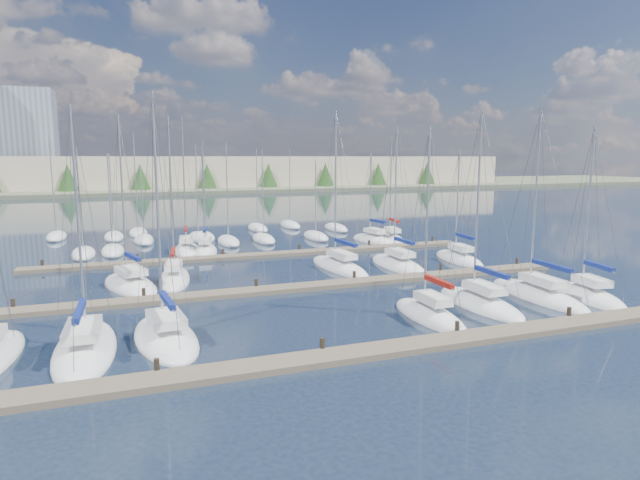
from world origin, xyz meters
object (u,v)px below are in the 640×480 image
object	(u,v)px
sailboat_d	(429,315)
sailboat_f	(537,295)
sailboat_n	(187,249)
sailboat_k	(339,267)
sailboat_r	(391,239)
sailboat_h	(130,285)
sailboat_b	(85,349)
sailboat_l	(398,265)
sailboat_m	(459,259)
sailboat_q	(373,240)
sailboat_i	(174,278)
sailboat_g	(587,296)
sailboat_e	(480,303)
sailboat_c	(166,337)
sailboat_o	(206,251)

from	to	relation	value
sailboat_d	sailboat_f	bearing A→B (deg)	10.54
sailboat_d	sailboat_n	xyz separation A→B (m)	(-11.29, 29.40, 0.01)
sailboat_k	sailboat_r	distance (m)	17.58
sailboat_d	sailboat_h	size ratio (longest dim) A/B	0.91
sailboat_b	sailboat_l	bearing A→B (deg)	30.04
sailboat_m	sailboat_q	xyz separation A→B (m)	(-2.55, 13.50, -0.00)
sailboat_f	sailboat_q	distance (m)	26.83
sailboat_m	sailboat_i	size ratio (longest dim) A/B	0.82
sailboat_b	sailboat_r	xyz separation A→B (m)	(32.02, 27.39, 0.02)
sailboat_l	sailboat_q	distance (m)	14.50
sailboat_g	sailboat_f	bearing A→B (deg)	166.29
sailboat_m	sailboat_e	xyz separation A→B (m)	(-7.91, -13.75, 0.00)
sailboat_l	sailboat_f	size ratio (longest dim) A/B	0.97
sailboat_h	sailboat_d	bearing A→B (deg)	-56.76
sailboat_i	sailboat_k	size ratio (longest dim) A/B	0.95
sailboat_h	sailboat_n	bearing A→B (deg)	52.17
sailboat_b	sailboat_m	bearing A→B (deg)	25.33
sailboat_e	sailboat_c	size ratio (longest dim) A/B	0.97
sailboat_o	sailboat_e	xyz separation A→B (m)	(14.19, -26.52, -0.02)
sailboat_i	sailboat_f	size ratio (longest dim) A/B	1.00
sailboat_n	sailboat_e	xyz separation A→B (m)	(15.94, -28.17, -0.02)
sailboat_r	sailboat_o	bearing A→B (deg)	-168.43
sailboat_d	sailboat_r	bearing A→B (deg)	67.39
sailboat_i	sailboat_o	world-z (taller)	sailboat_i
sailboat_d	sailboat_n	world-z (taller)	sailboat_n
sailboat_g	sailboat_r	distance (m)	28.28
sailboat_b	sailboat_q	xyz separation A→B (m)	(29.58, 27.41, 0.00)
sailboat_m	sailboat_i	bearing A→B (deg)	-176.25
sailboat_g	sailboat_e	size ratio (longest dim) A/B	0.93
sailboat_h	sailboat_o	bearing A→B (deg)	43.53
sailboat_b	sailboat_h	size ratio (longest dim) A/B	0.96
sailboat_l	sailboat_f	world-z (taller)	sailboat_f
sailboat_m	sailboat_k	bearing A→B (deg)	-177.38
sailboat_m	sailboat_d	bearing A→B (deg)	-124.21
sailboat_k	sailboat_r	world-z (taller)	sailboat_k
sailboat_b	sailboat_o	world-z (taller)	sailboat_b
sailboat_i	sailboat_o	xyz separation A→B (m)	(4.24, 11.85, 0.00)
sailboat_o	sailboat_f	distance (m)	32.53
sailboat_i	sailboat_o	bearing A→B (deg)	77.50
sailboat_m	sailboat_e	size ratio (longest dim) A/B	0.83
sailboat_i	sailboat_e	distance (m)	23.56
sailboat_k	sailboat_b	bearing A→B (deg)	-148.04
sailboat_m	sailboat_f	xyz separation A→B (m)	(-2.68, -13.33, 0.00)
sailboat_h	sailboat_m	bearing A→B (deg)	-15.63
sailboat_i	sailboat_b	size ratio (longest dim) A/B	1.05
sailboat_i	sailboat_k	world-z (taller)	sailboat_k
sailboat_o	sailboat_l	world-z (taller)	sailboat_l
sailboat_h	sailboat_i	bearing A→B (deg)	0.86
sailboat_r	sailboat_c	bearing A→B (deg)	-126.36
sailboat_i	sailboat_o	distance (m)	12.58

